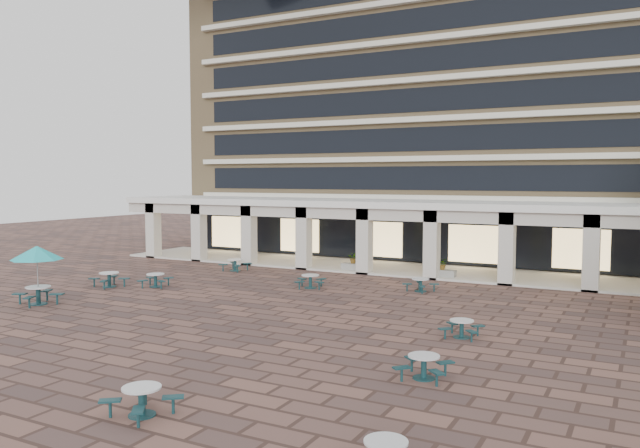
# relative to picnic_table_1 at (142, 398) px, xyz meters

# --- Properties ---
(ground) EXTENTS (120.00, 120.00, 0.00)m
(ground) POSITION_rel_picnic_table_1_xyz_m (-2.29, 11.00, -0.43)
(ground) COLOR brown
(ground) RESTS_ON ground
(apartment_building) EXTENTS (40.00, 15.50, 25.20)m
(apartment_building) POSITION_rel_picnic_table_1_xyz_m (-2.29, 36.47, 12.17)
(apartment_building) COLOR tan
(apartment_building) RESTS_ON ground
(retail_arcade) EXTENTS (42.00, 6.60, 4.40)m
(retail_arcade) POSITION_rel_picnic_table_1_xyz_m (-2.29, 25.80, 2.57)
(retail_arcade) COLOR white
(retail_arcade) RESTS_ON ground
(picnic_table_1) EXTENTS (1.77, 1.77, 0.72)m
(picnic_table_1) POSITION_rel_picnic_table_1_xyz_m (0.00, 0.00, 0.00)
(picnic_table_1) COLOR #153940
(picnic_table_1) RESTS_ON ground
(picnic_table_4) EXTENTS (2.33, 2.33, 2.69)m
(picnic_table_4) POSITION_rel_picnic_table_1_xyz_m (-13.91, 7.87, 1.85)
(picnic_table_4) COLOR #153940
(picnic_table_4) RESTS_ON ground
(picnic_table_5) EXTENTS (1.92, 1.92, 0.71)m
(picnic_table_5) POSITION_rel_picnic_table_1_xyz_m (-12.39, 13.92, -0.01)
(picnic_table_5) COLOR #153940
(picnic_table_5) RESTS_ON ground
(picnic_table_7) EXTENTS (1.62, 1.62, 0.69)m
(picnic_table_7) POSITION_rel_picnic_table_1_xyz_m (5.19, 5.93, -0.02)
(picnic_table_7) COLOR #153940
(picnic_table_7) RESTS_ON ground
(picnic_table_8) EXTENTS (2.04, 2.04, 0.78)m
(picnic_table_8) POSITION_rel_picnic_table_1_xyz_m (-14.59, 12.77, 0.03)
(picnic_table_8) COLOR #153940
(picnic_table_8) RESTS_ON ground
(picnic_table_9) EXTENTS (1.93, 1.93, 0.71)m
(picnic_table_9) POSITION_rel_picnic_table_1_xyz_m (-4.90, 17.48, -0.01)
(picnic_table_9) COLOR #153940
(picnic_table_9) RESTS_ON ground
(picnic_table_10) EXTENTS (1.48, 1.48, 0.65)m
(picnic_table_10) POSITION_rel_picnic_table_1_xyz_m (4.91, 11.06, -0.04)
(picnic_table_10) COLOR #153940
(picnic_table_10) RESTS_ON ground
(picnic_table_12) EXTENTS (1.69, 1.69, 0.74)m
(picnic_table_12) POSITION_rel_picnic_table_1_xyz_m (-12.03, 20.66, 0.01)
(picnic_table_12) COLOR #153940
(picnic_table_12) RESTS_ON ground
(picnic_table_13) EXTENTS (1.79, 1.79, 0.67)m
(picnic_table_13) POSITION_rel_picnic_table_1_xyz_m (0.57, 19.26, -0.03)
(picnic_table_13) COLOR #153940
(picnic_table_13) RESTS_ON ground
(planter_left) EXTENTS (1.50, 0.60, 1.18)m
(planter_left) POSITION_rel_picnic_table_1_xyz_m (-5.36, 23.90, 0.01)
(planter_left) COLOR #979792
(planter_left) RESTS_ON ground
(planter_right) EXTENTS (1.50, 0.60, 1.16)m
(planter_right) POSITION_rel_picnic_table_1_xyz_m (0.34, 23.90, -0.00)
(planter_right) COLOR #979792
(planter_right) RESTS_ON ground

